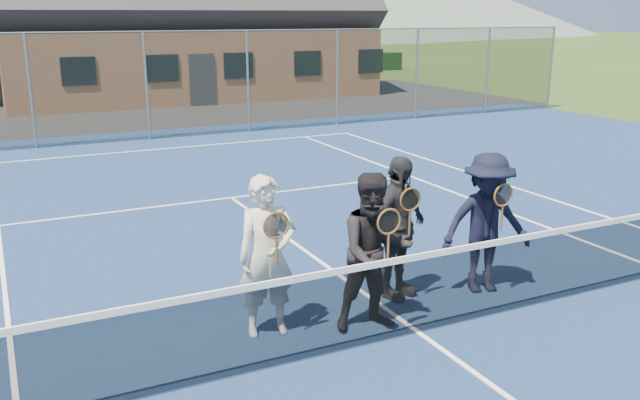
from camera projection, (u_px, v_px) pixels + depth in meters
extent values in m
plane|color=#2C4217|center=(111.00, 111.00, 24.88)|extent=(220.00, 220.00, 0.00)
cube|color=navy|center=(418.00, 334.00, 7.57)|extent=(30.00, 30.00, 0.02)
cube|color=black|center=(70.00, 72.00, 35.12)|extent=(40.00, 1.20, 1.10)
cube|color=white|center=(164.00, 149.00, 17.85)|extent=(10.97, 0.06, 0.01)
cube|color=white|center=(232.00, 198.00, 13.10)|extent=(8.23, 0.06, 0.01)
cube|color=white|center=(418.00, 332.00, 7.56)|extent=(0.06, 12.80, 0.01)
cube|color=black|center=(420.00, 295.00, 7.44)|extent=(11.60, 0.02, 0.88)
cube|color=white|center=(422.00, 256.00, 7.32)|extent=(11.60, 0.03, 0.07)
cylinder|color=slate|center=(30.00, 92.00, 17.58)|extent=(0.07, 0.07, 3.00)
cylinder|color=slate|center=(147.00, 87.00, 18.86)|extent=(0.07, 0.07, 3.00)
cylinder|color=slate|center=(248.00, 82.00, 20.13)|extent=(0.07, 0.07, 3.00)
cylinder|color=slate|center=(337.00, 78.00, 21.40)|extent=(0.07, 0.07, 3.00)
cylinder|color=slate|center=(416.00, 75.00, 22.68)|extent=(0.07, 0.07, 3.00)
cylinder|color=slate|center=(487.00, 71.00, 23.95)|extent=(0.07, 0.07, 3.00)
cylinder|color=slate|center=(551.00, 68.00, 25.22)|extent=(0.07, 0.07, 3.00)
cube|color=black|center=(147.00, 87.00, 18.86)|extent=(30.00, 0.03, 3.00)
cylinder|color=slate|center=(143.00, 31.00, 18.46)|extent=(30.00, 0.04, 0.04)
cube|color=#9E6B4C|center=(186.00, 63.00, 29.67)|extent=(15.00, 8.00, 2.80)
cube|color=#2D2D33|center=(202.00, 80.00, 26.08)|extent=(1.00, 0.06, 2.00)
cube|color=black|center=(79.00, 71.00, 24.04)|extent=(1.20, 0.06, 1.00)
cube|color=black|center=(163.00, 68.00, 25.31)|extent=(1.20, 0.06, 1.00)
cube|color=black|center=(239.00, 66.00, 26.59)|extent=(1.20, 0.06, 1.00)
cube|color=black|center=(308.00, 63.00, 27.86)|extent=(1.20, 0.06, 1.00)
cube|color=black|center=(371.00, 61.00, 29.14)|extent=(1.20, 0.06, 1.00)
cylinder|color=#3A2515|center=(105.00, 43.00, 36.47)|extent=(0.22, 0.22, 3.85)
cylinder|color=#342413|center=(276.00, 40.00, 40.72)|extent=(0.22, 0.22, 3.85)
cylinder|color=#331D12|center=(363.00, 39.00, 43.26)|extent=(0.22, 0.22, 3.85)
imported|color=beige|center=(267.00, 256.00, 7.34)|extent=(0.71, 0.52, 1.80)
torus|color=brown|center=(276.00, 225.00, 6.99)|extent=(0.29, 0.02, 0.29)
cylinder|color=black|center=(276.00, 225.00, 6.99)|extent=(0.25, 0.00, 0.25)
cylinder|color=brown|center=(276.00, 251.00, 7.07)|extent=(0.03, 0.03, 0.32)
imported|color=black|center=(375.00, 252.00, 7.47)|extent=(0.97, 0.81, 1.80)
torus|color=brown|center=(389.00, 222.00, 7.12)|extent=(0.29, 0.02, 0.29)
cylinder|color=black|center=(389.00, 222.00, 7.12)|extent=(0.25, 0.00, 0.25)
cylinder|color=brown|center=(388.00, 247.00, 7.20)|extent=(0.03, 0.03, 0.32)
imported|color=#252429|center=(397.00, 228.00, 8.32)|extent=(1.14, 0.79, 1.80)
torus|color=brown|center=(410.00, 199.00, 7.97)|extent=(0.29, 0.02, 0.29)
cylinder|color=black|center=(410.00, 199.00, 7.97)|extent=(0.25, 0.00, 0.25)
cylinder|color=brown|center=(410.00, 222.00, 8.05)|extent=(0.03, 0.03, 0.32)
imported|color=black|center=(486.00, 223.00, 8.51)|extent=(1.30, 0.96, 1.80)
torus|color=brown|center=(503.00, 195.00, 8.16)|extent=(0.29, 0.02, 0.29)
cylinder|color=black|center=(503.00, 195.00, 8.16)|extent=(0.25, 0.00, 0.25)
cylinder|color=brown|center=(502.00, 217.00, 8.24)|extent=(0.03, 0.03, 0.32)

